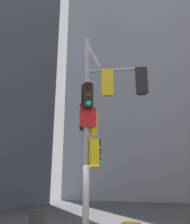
{
  "coord_description": "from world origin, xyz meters",
  "views": [
    {
      "loc": [
        3.14,
        -8.24,
        1.87
      ],
      "look_at": [
        0.19,
        0.44,
        4.68
      ],
      "focal_mm": 37.34,
      "sensor_mm": 36.0,
      "label": 1
    }
  ],
  "objects": [
    {
      "name": "trash_bin",
      "position": [
        -2.12,
        0.27,
        0.44
      ],
      "size": [
        0.54,
        0.54,
        0.89
      ],
      "primitive_type": "cylinder",
      "color": "#2D2D2D",
      "rests_on": "ground"
    },
    {
      "name": "signal_pole_assembly",
      "position": [
        0.22,
        0.39,
        4.52
      ],
      "size": [
        3.58,
        3.13,
        7.88
      ],
      "color": "#9EA0A3",
      "rests_on": "ground"
    },
    {
      "name": "building_mid_block",
      "position": [
        -0.88,
        26.56,
        26.49
      ],
      "size": [
        17.82,
        17.82,
        52.97
      ],
      "primitive_type": "cube",
      "color": "#9399A3",
      "rests_on": "ground"
    }
  ]
}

